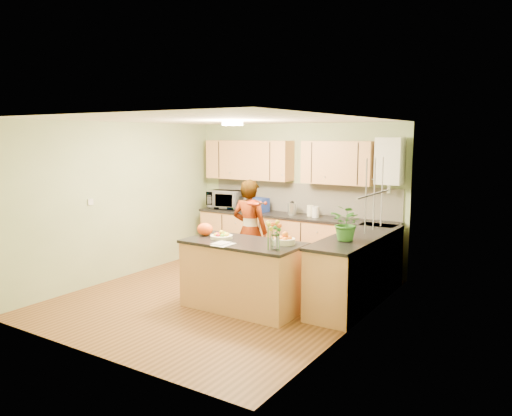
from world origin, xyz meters
The scene contains 28 objects.
floor centered at (0.00, 0.00, 0.00)m, with size 4.50×4.50×0.00m, color #553418.
ceiling centered at (0.00, 0.00, 2.50)m, with size 4.00×4.50×0.02m, color white.
wall_back centered at (0.00, 2.25, 1.25)m, with size 4.00×0.02×2.50m, color gray.
wall_front centered at (0.00, -2.25, 1.25)m, with size 4.00×0.02×2.50m, color gray.
wall_left centered at (-2.00, 0.00, 1.25)m, with size 0.02×4.50×2.50m, color gray.
wall_right centered at (2.00, 0.00, 1.25)m, with size 0.02×4.50×2.50m, color gray.
back_counter centered at (0.10, 1.95, 0.47)m, with size 3.64×0.62×0.94m.
right_counter centered at (1.70, 0.85, 0.47)m, with size 0.62×2.24×0.94m.
splashback centered at (0.10, 2.23, 1.20)m, with size 3.60×0.02×0.52m, color beige.
upper_cabinets centered at (-0.18, 2.08, 1.85)m, with size 3.20×0.34×0.70m.
boiler centered at (1.70, 2.09, 1.90)m, with size 0.40×0.30×0.86m.
window_right centered at (1.99, 0.60, 1.55)m, with size 0.01×1.30×1.05m.
light_switch centered at (-1.99, -0.60, 1.30)m, with size 0.02×0.09×0.09m, color silver.
ceiling_lamp centered at (0.00, 0.30, 2.46)m, with size 0.30×0.30×0.07m.
peninsula_island centered at (0.50, -0.19, 0.46)m, with size 1.58×0.81×0.91m.
fruit_dish centered at (0.15, -0.19, 0.95)m, with size 0.30×0.30×0.11m.
orange_bowl centered at (1.05, -0.04, 0.97)m, with size 0.26×0.26×0.15m.
flower_vase centered at (1.10, -0.37, 1.19)m, with size 0.23×0.23×0.43m.
orange_bag centered at (-0.17, -0.14, 0.99)m, with size 0.23×0.20×0.17m, color #FF5315.
papers centered at (0.40, -0.49, 0.91)m, with size 0.21×0.29×0.01m, color silver.
violinist centered at (-0.09, 0.88, 0.81)m, with size 0.59×0.39×1.62m, color tan.
violin centered at (0.11, 0.66, 1.30)m, with size 0.64×0.25×0.13m, color #541305, non-canonical shape.
microwave centered at (-1.36, 1.97, 1.11)m, with size 0.60×0.40×0.33m, color silver.
blue_box centered at (-0.60, 1.97, 1.06)m, with size 0.31×0.23×0.25m, color navy.
kettle centered at (0.06, 1.98, 1.05)m, with size 0.15×0.15×0.27m.
jar_cream centered at (0.40, 2.00, 1.03)m, with size 0.12×0.12×0.18m, color #F0E5C0.
jar_white centered at (0.54, 1.91, 1.03)m, with size 0.12×0.12×0.18m, color silver.
potted_plant centered at (1.70, 0.43, 1.17)m, with size 0.42×0.36×0.47m, color #2F6C24.
Camera 1 is at (4.11, -5.51, 2.28)m, focal length 35.00 mm.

